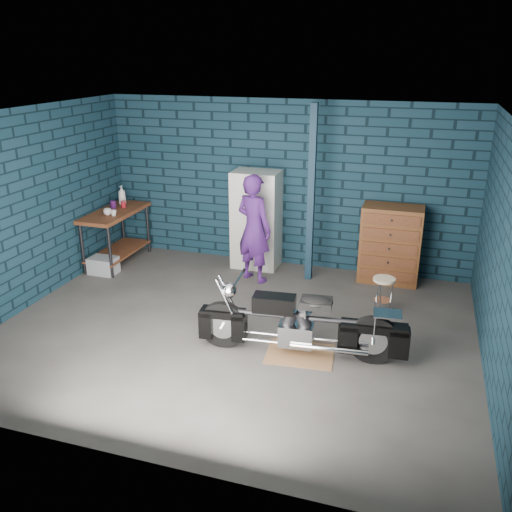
{
  "coord_description": "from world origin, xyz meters",
  "views": [
    {
      "loc": [
        2.13,
        -5.84,
        3.38
      ],
      "look_at": [
        0.2,
        0.3,
        0.94
      ],
      "focal_mm": 38.0,
      "sensor_mm": 36.0,
      "label": 1
    }
  ],
  "objects_px": {
    "tool_chest": "(390,245)",
    "shop_stool": "(383,297)",
    "motorcycle": "(301,320)",
    "locker": "(256,220)",
    "workbench": "(117,237)",
    "person": "(254,228)",
    "storage_bin": "(103,265)"
  },
  "relations": [
    {
      "from": "motorcycle",
      "to": "person",
      "type": "relative_size",
      "value": 1.24
    },
    {
      "from": "workbench",
      "to": "person",
      "type": "xyz_separation_m",
      "value": [
        2.42,
        -0.01,
        0.39
      ]
    },
    {
      "from": "tool_chest",
      "to": "shop_stool",
      "type": "height_order",
      "value": "tool_chest"
    },
    {
      "from": "workbench",
      "to": "locker",
      "type": "relative_size",
      "value": 0.87
    },
    {
      "from": "workbench",
      "to": "motorcycle",
      "type": "xyz_separation_m",
      "value": [
        3.63,
        -2.0,
        0.01
      ]
    },
    {
      "from": "motorcycle",
      "to": "tool_chest",
      "type": "xyz_separation_m",
      "value": [
        0.8,
        2.57,
        0.14
      ]
    },
    {
      "from": "tool_chest",
      "to": "locker",
      "type": "bearing_deg",
      "value": 180.0
    },
    {
      "from": "motorcycle",
      "to": "locker",
      "type": "height_order",
      "value": "locker"
    },
    {
      "from": "storage_bin",
      "to": "tool_chest",
      "type": "bearing_deg",
      "value": 13.57
    },
    {
      "from": "person",
      "to": "storage_bin",
      "type": "xyz_separation_m",
      "value": [
        -2.4,
        -0.49,
        -0.71
      ]
    },
    {
      "from": "locker",
      "to": "tool_chest",
      "type": "height_order",
      "value": "locker"
    },
    {
      "from": "storage_bin",
      "to": "locker",
      "type": "height_order",
      "value": "locker"
    },
    {
      "from": "storage_bin",
      "to": "shop_stool",
      "type": "distance_m",
      "value": 4.44
    },
    {
      "from": "shop_stool",
      "to": "storage_bin",
      "type": "bearing_deg",
      "value": 177.92
    },
    {
      "from": "person",
      "to": "tool_chest",
      "type": "bearing_deg",
      "value": -141.09
    },
    {
      "from": "motorcycle",
      "to": "storage_bin",
      "type": "xyz_separation_m",
      "value": [
        -3.61,
        1.5,
        -0.33
      ]
    },
    {
      "from": "workbench",
      "to": "person",
      "type": "relative_size",
      "value": 0.83
    },
    {
      "from": "motorcycle",
      "to": "person",
      "type": "xyz_separation_m",
      "value": [
        -1.21,
        2.0,
        0.38
      ]
    },
    {
      "from": "person",
      "to": "tool_chest",
      "type": "height_order",
      "value": "person"
    },
    {
      "from": "workbench",
      "to": "locker",
      "type": "height_order",
      "value": "locker"
    },
    {
      "from": "motorcycle",
      "to": "tool_chest",
      "type": "bearing_deg",
      "value": 67.06
    },
    {
      "from": "locker",
      "to": "tool_chest",
      "type": "xyz_separation_m",
      "value": [
        2.15,
        0.0,
        -0.2
      ]
    },
    {
      "from": "person",
      "to": "shop_stool",
      "type": "height_order",
      "value": "person"
    },
    {
      "from": "locker",
      "to": "storage_bin",
      "type": "bearing_deg",
      "value": -154.75
    },
    {
      "from": "storage_bin",
      "to": "locker",
      "type": "distance_m",
      "value": 2.58
    },
    {
      "from": "tool_chest",
      "to": "motorcycle",
      "type": "bearing_deg",
      "value": -107.38
    },
    {
      "from": "person",
      "to": "tool_chest",
      "type": "xyz_separation_m",
      "value": [
        2.01,
        0.57,
        -0.24
      ]
    },
    {
      "from": "person",
      "to": "storage_bin",
      "type": "relative_size",
      "value": 3.89
    },
    {
      "from": "storage_bin",
      "to": "tool_chest",
      "type": "xyz_separation_m",
      "value": [
        4.41,
        1.06,
        0.47
      ]
    },
    {
      "from": "workbench",
      "to": "locker",
      "type": "xyz_separation_m",
      "value": [
        2.28,
        0.56,
        0.35
      ]
    },
    {
      "from": "storage_bin",
      "to": "locker",
      "type": "xyz_separation_m",
      "value": [
        2.26,
        1.06,
        0.67
      ]
    },
    {
      "from": "motorcycle",
      "to": "workbench",
      "type": "bearing_deg",
      "value": 145.56
    }
  ]
}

